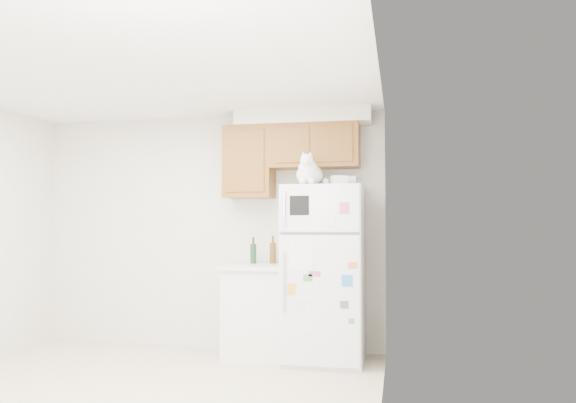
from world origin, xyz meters
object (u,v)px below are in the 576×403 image
(storage_box_front, at_px, (339,181))
(bottle_amber, at_px, (273,249))
(cat, at_px, (309,173))
(storage_box_back, at_px, (347,182))
(base_counter, at_px, (257,310))
(bottle_green, at_px, (253,250))
(refrigerator, at_px, (324,273))

(storage_box_front, bearing_deg, bottle_amber, 134.47)
(cat, height_order, storage_box_back, cat)
(storage_box_front, bearing_deg, base_counter, 148.33)
(bottle_green, bearing_deg, bottle_amber, 14.08)
(storage_box_back, bearing_deg, bottle_green, 174.48)
(bottle_green, distance_m, bottle_amber, 0.20)
(base_counter, bearing_deg, bottle_green, 122.13)
(storage_box_front, bearing_deg, bottle_green, 142.11)
(base_counter, height_order, cat, cat)
(refrigerator, relative_size, base_counter, 1.85)
(storage_box_back, bearing_deg, storage_box_front, -105.27)
(base_counter, bearing_deg, storage_box_back, 2.84)
(storage_box_back, distance_m, bottle_green, 1.20)
(base_counter, distance_m, storage_box_front, 1.55)
(bottle_amber, bearing_deg, storage_box_back, -9.27)
(cat, relative_size, bottle_amber, 1.55)
(refrigerator, bearing_deg, storage_box_front, -32.79)
(refrigerator, xyz_separation_m, storage_box_back, (0.21, 0.12, 0.90))
(base_counter, relative_size, storage_box_back, 5.11)
(base_counter, relative_size, cat, 2.06)
(storage_box_front, bearing_deg, refrigerator, 127.20)
(storage_box_back, xyz_separation_m, bottle_green, (-0.98, 0.08, -0.69))
(storage_box_back, distance_m, bottle_amber, 1.05)
(base_counter, height_order, bottle_green, bottle_green)
(storage_box_back, bearing_deg, refrigerator, -151.91)
(cat, distance_m, bottle_amber, 0.97)
(bottle_green, bearing_deg, storage_box_back, -4.58)
(refrigerator, xyz_separation_m, base_counter, (-0.69, 0.07, -0.39))
(base_counter, distance_m, storage_box_back, 1.57)
(storage_box_back, bearing_deg, base_counter, -178.10)
(base_counter, distance_m, bottle_amber, 0.64)
(bottle_amber, bearing_deg, cat, -42.57)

